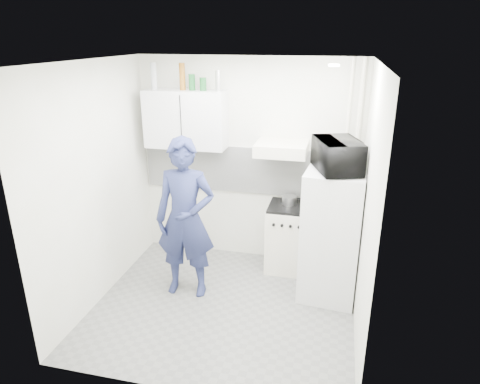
# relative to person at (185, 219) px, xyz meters

# --- Properties ---
(floor) EXTENTS (2.80, 2.80, 0.00)m
(floor) POSITION_rel_person_xyz_m (0.48, -0.21, -0.91)
(floor) COLOR slate
(floor) RESTS_ON ground
(ceiling) EXTENTS (2.80, 2.80, 0.00)m
(ceiling) POSITION_rel_person_xyz_m (0.48, -0.21, 1.69)
(ceiling) COLOR white
(ceiling) RESTS_ON wall_back
(wall_back) EXTENTS (2.80, 0.00, 2.80)m
(wall_back) POSITION_rel_person_xyz_m (0.48, 1.04, 0.39)
(wall_back) COLOR white
(wall_back) RESTS_ON floor
(wall_left) EXTENTS (0.00, 2.60, 2.60)m
(wall_left) POSITION_rel_person_xyz_m (-0.92, -0.21, 0.39)
(wall_left) COLOR white
(wall_left) RESTS_ON floor
(wall_right) EXTENTS (0.00, 2.60, 2.60)m
(wall_right) POSITION_rel_person_xyz_m (1.88, -0.21, 0.39)
(wall_right) COLOR white
(wall_right) RESTS_ON floor
(person) EXTENTS (0.70, 0.49, 1.83)m
(person) POSITION_rel_person_xyz_m (0.00, 0.00, 0.00)
(person) COLOR navy
(person) RESTS_ON floor
(stove) EXTENTS (0.52, 0.52, 0.83)m
(stove) POSITION_rel_person_xyz_m (1.06, 0.79, -0.50)
(stove) COLOR silver
(stove) RESTS_ON floor
(fridge) EXTENTS (0.67, 0.67, 1.49)m
(fridge) POSITION_rel_person_xyz_m (1.58, 0.30, -0.17)
(fridge) COLOR silver
(fridge) RESTS_ON floor
(stove_top) EXTENTS (0.50, 0.50, 0.03)m
(stove_top) POSITION_rel_person_xyz_m (1.06, 0.79, -0.07)
(stove_top) COLOR black
(stove_top) RESTS_ON stove
(saucepan) EXTENTS (0.18, 0.18, 0.10)m
(saucepan) POSITION_rel_person_xyz_m (1.04, 0.85, -0.00)
(saucepan) COLOR silver
(saucepan) RESTS_ON stove_top
(microwave) EXTENTS (0.70, 0.59, 0.33)m
(microwave) POSITION_rel_person_xyz_m (1.58, 0.30, 0.74)
(microwave) COLOR black
(microwave) RESTS_ON fridge
(bottle_a) EXTENTS (0.07, 0.07, 0.32)m
(bottle_a) POSITION_rel_person_xyz_m (-0.65, 0.87, 1.44)
(bottle_a) COLOR #B2B7BC
(bottle_a) RESTS_ON upper_cabinet
(bottle_d) EXTENTS (0.07, 0.07, 0.32)m
(bottle_d) POSITION_rel_person_xyz_m (-0.29, 0.87, 1.44)
(bottle_d) COLOR brown
(bottle_d) RESTS_ON upper_cabinet
(canister_a) EXTENTS (0.08, 0.08, 0.19)m
(canister_a) POSITION_rel_person_xyz_m (-0.17, 0.87, 1.38)
(canister_a) COLOR #144C1E
(canister_a) RESTS_ON upper_cabinet
(canister_b) EXTENTS (0.08, 0.08, 0.15)m
(canister_b) POSITION_rel_person_xyz_m (-0.03, 0.87, 1.36)
(canister_b) COLOR #144C1E
(canister_b) RESTS_ON upper_cabinet
(bottle_e) EXTENTS (0.06, 0.06, 0.24)m
(bottle_e) POSITION_rel_person_xyz_m (0.15, 0.87, 1.41)
(bottle_e) COLOR silver
(bottle_e) RESTS_ON upper_cabinet
(upper_cabinet) EXTENTS (1.00, 0.35, 0.70)m
(upper_cabinet) POSITION_rel_person_xyz_m (-0.27, 0.87, 0.94)
(upper_cabinet) COLOR silver
(upper_cabinet) RESTS_ON wall_back
(range_hood) EXTENTS (0.60, 0.50, 0.14)m
(range_hood) POSITION_rel_person_xyz_m (0.93, 0.79, 0.66)
(range_hood) COLOR silver
(range_hood) RESTS_ON wall_back
(backsplash) EXTENTS (2.74, 0.03, 0.60)m
(backsplash) POSITION_rel_person_xyz_m (0.48, 1.03, 0.29)
(backsplash) COLOR white
(backsplash) RESTS_ON wall_back
(pipe_a) EXTENTS (0.05, 0.05, 2.60)m
(pipe_a) POSITION_rel_person_xyz_m (1.78, 0.96, 0.39)
(pipe_a) COLOR silver
(pipe_a) RESTS_ON floor
(pipe_b) EXTENTS (0.04, 0.04, 2.60)m
(pipe_b) POSITION_rel_person_xyz_m (1.66, 0.96, 0.39)
(pipe_b) COLOR silver
(pipe_b) RESTS_ON floor
(ceiling_spot_fixture) EXTENTS (0.10, 0.10, 0.02)m
(ceiling_spot_fixture) POSITION_rel_person_xyz_m (1.48, -0.01, 1.66)
(ceiling_spot_fixture) COLOR white
(ceiling_spot_fixture) RESTS_ON ceiling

